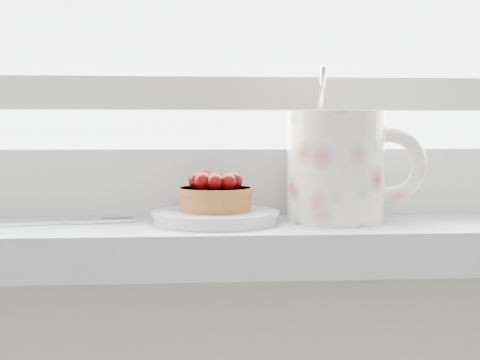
{
  "coord_description": "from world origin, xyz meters",
  "views": [
    {
      "loc": [
        -0.08,
        1.24,
        1.03
      ],
      "look_at": [
        -0.03,
        1.88,
        0.98
      ],
      "focal_mm": 50.0,
      "sensor_mm": 36.0,
      "label": 1
    }
  ],
  "objects": [
    {
      "name": "saucer",
      "position": [
        -0.05,
        1.88,
        0.95
      ],
      "size": [
        0.12,
        0.12,
        0.01
      ],
      "primitive_type": "cylinder",
      "color": "silver",
      "rests_on": "windowsill"
    },
    {
      "name": "raspberry_tart",
      "position": [
        -0.05,
        1.88,
        0.97
      ],
      "size": [
        0.07,
        0.07,
        0.04
      ],
      "color": "brown",
      "rests_on": "saucer"
    },
    {
      "name": "floral_mug",
      "position": [
        0.07,
        1.89,
        1.0
      ],
      "size": [
        0.14,
        0.11,
        0.16
      ],
      "color": "silver",
      "rests_on": "windowsill"
    },
    {
      "name": "fork",
      "position": [
        -0.23,
        1.88,
        0.94
      ],
      "size": [
        0.2,
        0.07,
        0.0
      ],
      "color": "silver",
      "rests_on": "windowsill"
    }
  ]
}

